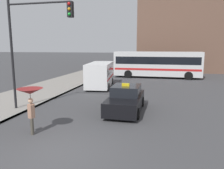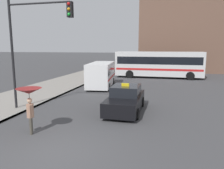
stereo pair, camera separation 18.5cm
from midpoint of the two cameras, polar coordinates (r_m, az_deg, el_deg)
The scene contains 6 objects.
ground_plane at distance 8.46m, azimuth -13.97°, elevation -16.81°, with size 300.00×300.00×0.00m, color #424244.
taxi at distance 12.90m, azimuth 3.93°, elevation -3.99°, with size 1.91×4.24×1.67m.
ambulance_van at distance 20.87m, azimuth -2.57°, elevation 2.89°, with size 2.72×5.86×2.29m.
city_bus at distance 27.79m, azimuth 12.26°, elevation 5.42°, with size 10.51×2.68×3.21m.
pedestrian_with_umbrella at distance 9.93m, azimuth -20.30°, elevation -3.06°, with size 1.07×1.07×2.02m.
traffic_light at distance 13.20m, azimuth -19.46°, elevation 12.15°, with size 3.93×0.38×6.39m.
Camera 2 is at (3.76, -6.62, 3.73)m, focal length 35.00 mm.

